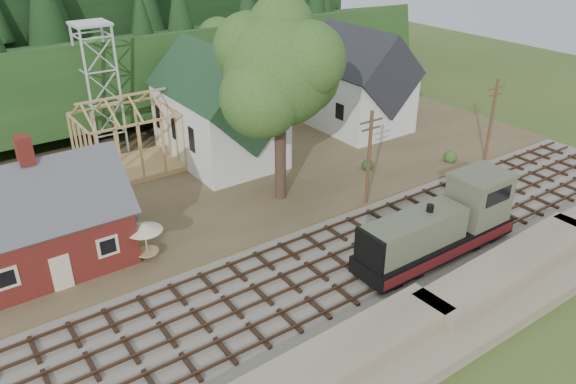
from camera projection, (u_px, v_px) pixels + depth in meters
ground at (340, 264)px, 37.75m from camera, size 140.00×140.00×0.00m
embankment at (438, 334)px, 31.56m from camera, size 64.00×5.00×1.60m
railroad_bed at (340, 263)px, 37.72m from camera, size 64.00×11.00×0.16m
village_flat at (212, 171)px, 50.79m from camera, size 64.00×26.00×0.30m
hillside at (118, 105)px, 68.34m from camera, size 70.00×28.96×12.74m
ridge at (78, 76)px, 79.99m from camera, size 80.00×20.00×12.00m
depot at (41, 225)px, 36.08m from camera, size 10.80×7.41×9.00m
church at (220, 109)px, 50.77m from camera, size 8.40×15.17×13.00m
farmhouse at (357, 85)px, 58.64m from camera, size 8.40×10.80×10.60m
timber_frame at (128, 140)px, 49.21m from camera, size 8.20×6.20×6.99m
lattice_tower at (94, 49)px, 50.51m from camera, size 3.20×3.20×12.12m
big_tree at (281, 77)px, 41.58m from camera, size 10.90×8.40×14.70m
telegraph_pole_near at (369, 157)px, 43.22m from camera, size 2.20×0.28×8.00m
telegraph_pole_far at (491, 120)px, 50.93m from camera, size 2.20×0.28×8.00m
locomotive at (443, 227)px, 37.83m from camera, size 12.68×3.17×5.05m
car_blue at (89, 237)px, 39.14m from camera, size 2.53×3.70×1.17m
car_red at (359, 124)px, 59.67m from camera, size 4.53×2.59×1.19m
patio_set at (144, 229)px, 36.91m from camera, size 2.40×2.40×2.68m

